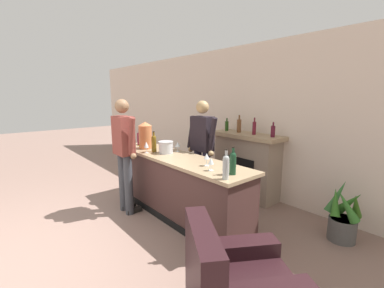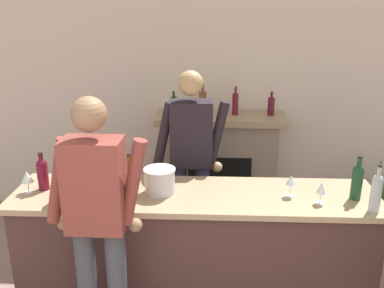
{
  "view_description": "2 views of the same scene",
  "coord_description": "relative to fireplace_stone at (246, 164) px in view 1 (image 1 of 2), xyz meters",
  "views": [
    {
      "loc": [
        3.27,
        0.03,
        1.84
      ],
      "look_at": [
        0.39,
        2.46,
        1.12
      ],
      "focal_mm": 24.0,
      "sensor_mm": 36.0,
      "label": 1
    },
    {
      "loc": [
        0.34,
        -0.62,
        2.3
      ],
      "look_at": [
        0.2,
        2.6,
        1.21
      ],
      "focal_mm": 40.0,
      "sensor_mm": 36.0,
      "label": 2
    }
  ],
  "objects": [
    {
      "name": "wine_glass_front_left",
      "position": [
        -0.45,
        -1.23,
        0.46
      ],
      "size": [
        0.09,
        0.09,
        0.16
      ],
      "color": "silver",
      "rests_on": "bar_counter"
    },
    {
      "name": "bar_counter",
      "position": [
        -0.21,
        -1.45,
        -0.13
      ],
      "size": [
        2.72,
        0.65,
        0.94
      ],
      "color": "#422926",
      "rests_on": "ground_plane"
    },
    {
      "name": "wine_bottle_riesling_slim",
      "position": [
        -1.36,
        -1.42,
        0.48
      ],
      "size": [
        0.08,
        0.08,
        0.29
      ],
      "color": "#5D0E21",
      "rests_on": "bar_counter"
    },
    {
      "name": "ice_bucket_steel",
      "position": [
        -0.47,
        -1.44,
        0.44
      ],
      "size": [
        0.24,
        0.24,
        0.19
      ],
      "color": "silver",
      "rests_on": "bar_counter"
    },
    {
      "name": "person_customer",
      "position": [
        -0.8,
        -1.99,
        0.4
      ],
      "size": [
        0.66,
        0.3,
        1.79
      ],
      "color": "#3B3D44",
      "rests_on": "ground_plane"
    },
    {
      "name": "person_bartender",
      "position": [
        -0.27,
        -0.85,
        0.38
      ],
      "size": [
        0.66,
        0.33,
        1.76
      ],
      "color": "#32304B",
      "rests_on": "ground_plane"
    },
    {
      "name": "wine_glass_by_dispenser",
      "position": [
        0.68,
        -1.57,
        0.46
      ],
      "size": [
        0.07,
        0.07,
        0.16
      ],
      "color": "silver",
      "rests_on": "bar_counter"
    },
    {
      "name": "fireplace_stone",
      "position": [
        0.0,
        0.0,
        0.0
      ],
      "size": [
        1.34,
        0.52,
        1.49
      ],
      "color": "gray",
      "rests_on": "ground_plane"
    },
    {
      "name": "wine_glass_back_row",
      "position": [
        -1.45,
        -1.49,
        0.47
      ],
      "size": [
        0.09,
        0.09,
        0.17
      ],
      "color": "silver",
      "rests_on": "bar_counter"
    },
    {
      "name": "wine_bottle_cabernet_heavy",
      "position": [
        0.95,
        -1.48,
        0.49
      ],
      "size": [
        0.08,
        0.08,
        0.33
      ],
      "color": "#163922",
      "rests_on": "bar_counter"
    },
    {
      "name": "wine_glass_front_right",
      "position": [
        -0.68,
        -1.67,
        0.47
      ],
      "size": [
        0.08,
        0.08,
        0.18
      ],
      "color": "silver",
      "rests_on": "bar_counter"
    },
    {
      "name": "wine_glass_near_bucket",
      "position": [
        0.49,
        -1.46,
        0.46
      ],
      "size": [
        0.07,
        0.07,
        0.16
      ],
      "color": "silver",
      "rests_on": "bar_counter"
    },
    {
      "name": "wine_bottle_port_short",
      "position": [
        -0.67,
        -1.53,
        0.49
      ],
      "size": [
        0.08,
        0.08,
        0.33
      ],
      "color": "brown",
      "rests_on": "bar_counter"
    },
    {
      "name": "copper_dispenser",
      "position": [
        -1.0,
        -1.5,
        0.57
      ],
      "size": [
        0.23,
        0.27,
        0.46
      ],
      "color": "#CD7545",
      "rests_on": "bar_counter"
    },
    {
      "name": "potted_plant_corner",
      "position": [
        1.75,
        -0.25,
        -0.28
      ],
      "size": [
        0.48,
        0.48,
        0.77
      ],
      "color": "#4D4D4A",
      "rests_on": "ground_plane"
    },
    {
      "name": "wall_back_panel",
      "position": [
        -0.44,
        0.26,
        0.78
      ],
      "size": [
        12.0,
        0.07,
        2.75
      ],
      "color": "beige",
      "rests_on": "ground_plane"
    },
    {
      "name": "wine_bottle_merlot_tall",
      "position": [
        1.01,
        -1.67,
        0.49
      ],
      "size": [
        0.07,
        0.07,
        0.34
      ],
      "color": "#A3ACAB",
      "rests_on": "bar_counter"
    }
  ]
}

